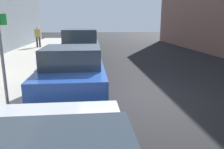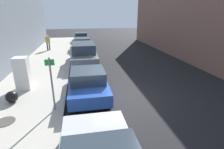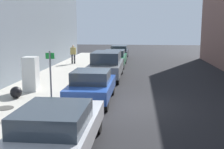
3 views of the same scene
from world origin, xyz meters
name	(u,v)px [view 2 (image 2 of 3)]	position (x,y,z in m)	size (l,w,h in m)	color
ground_plane	(117,98)	(0.00, 0.00, 0.00)	(80.00, 80.00, 0.00)	black
sidewalk_slab	(22,104)	(-4.41, 0.00, 0.08)	(3.87, 44.00, 0.17)	#B2ADA0
discarded_refrigerator	(22,73)	(-4.68, 1.66, 1.02)	(0.68, 0.65, 1.71)	white
manhole_cover	(5,122)	(-4.57, -1.46, 0.17)	(0.70, 0.70, 0.02)	#47443F
street_sign_post	(52,81)	(-2.84, -0.88, 1.43)	(0.36, 0.07, 2.24)	slate
trash_bag	(12,97)	(-4.81, 0.15, 0.43)	(0.53, 0.53, 0.53)	black
pedestrian_walking_far	(48,41)	(-4.96, 11.99, 1.09)	(0.47, 0.22, 1.62)	#333338
parked_hatchback_blue	(88,83)	(-1.38, 0.40, 0.76)	(1.80, 4.02, 1.47)	#23479E
parked_suv_gray	(84,54)	(-1.38, 6.13, 0.91)	(1.94, 4.86, 1.76)	slate
parked_sedan_green	(82,44)	(-1.38, 12.13, 0.72)	(1.88, 4.78, 1.38)	#1E6038
parked_sedan_dark	(81,37)	(-1.38, 17.74, 0.71)	(1.80, 4.64, 1.37)	black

